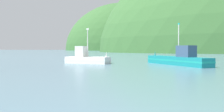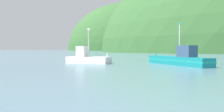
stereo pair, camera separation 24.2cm
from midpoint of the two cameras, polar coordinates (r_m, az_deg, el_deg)
The scene contains 3 objects.
hill_mid_left at distance 240.79m, azimuth 2.90°, elevation 1.26°, with size 104.54×83.63×86.36m, color #386633.
fishing_boat_teal at distance 33.90m, azimuth 14.51°, elevation -0.72°, with size 6.32×11.39×5.26m.
fishing_boat_white at distance 36.48m, azimuth -5.14°, elevation -0.55°, with size 6.54×4.18×4.87m.
Camera 2 is at (9.24, 6.13, 2.16)m, focal length 42.01 mm.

